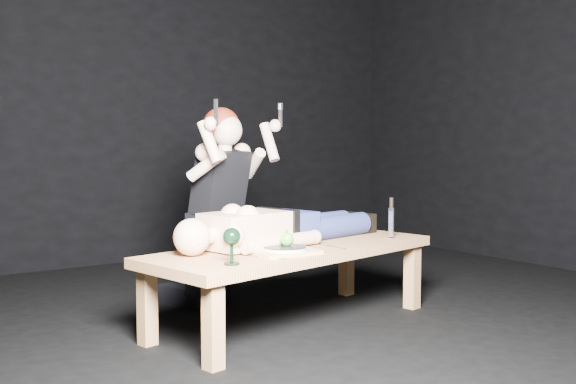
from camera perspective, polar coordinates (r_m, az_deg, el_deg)
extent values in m
plane|color=black|center=(3.97, 4.35, -10.77)|extent=(5.00, 5.00, 0.00)
plane|color=black|center=(6.00, -11.04, 8.65)|extent=(5.00, 0.00, 5.00)
cube|color=tan|center=(3.78, 0.44, -8.01)|extent=(1.85, 0.97, 0.45)
cube|color=tan|center=(3.47, -0.29, -5.16)|extent=(0.34, 0.25, 0.02)
cylinder|color=white|center=(3.47, -0.29, -4.86)|extent=(0.23, 0.23, 0.02)
sphere|color=#32951D|center=(3.48, -0.09, -4.09)|extent=(0.07, 0.07, 0.07)
cube|color=#B2B2B7|center=(3.35, -1.61, -5.62)|extent=(0.10, 0.18, 0.01)
cube|color=#B2B2B7|center=(3.67, 3.99, -4.75)|extent=(0.02, 0.19, 0.01)
cube|color=#B2B2B7|center=(3.69, 1.37, -4.72)|extent=(0.12, 0.17, 0.01)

